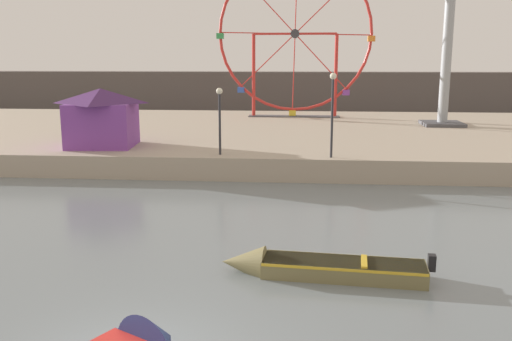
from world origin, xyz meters
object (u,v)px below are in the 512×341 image
at_px(motorboat_olive_wood, 311,267).
at_px(carnival_booth_purple_stall, 102,116).
at_px(drop_tower_steel_tower, 449,14).
at_px(promenade_lamp_near, 220,110).
at_px(ferris_wheel_red_frame, 295,36).
at_px(promenade_lamp_far, 333,103).

height_order(motorboat_olive_wood, carnival_booth_purple_stall, carnival_booth_purple_stall).
height_order(drop_tower_steel_tower, promenade_lamp_near, drop_tower_steel_tower).
bearing_deg(drop_tower_steel_tower, carnival_booth_purple_stall, -151.54).
relative_size(motorboat_olive_wood, drop_tower_steel_tower, 0.38).
height_order(motorboat_olive_wood, promenade_lamp_near, promenade_lamp_near).
xyz_separation_m(ferris_wheel_red_frame, drop_tower_steel_tower, (10.75, -5.00, 1.32)).
height_order(ferris_wheel_red_frame, promenade_lamp_near, ferris_wheel_red_frame).
bearing_deg(promenade_lamp_near, motorboat_olive_wood, -70.69).
bearing_deg(promenade_lamp_far, drop_tower_steel_tower, 58.09).
height_order(ferris_wheel_red_frame, drop_tower_steel_tower, drop_tower_steel_tower).
bearing_deg(motorboat_olive_wood, carnival_booth_purple_stall, -47.48).
height_order(ferris_wheel_red_frame, carnival_booth_purple_stall, ferris_wheel_red_frame).
relative_size(drop_tower_steel_tower, carnival_booth_purple_stall, 3.79).
xyz_separation_m(carnival_booth_purple_stall, promenade_lamp_far, (12.35, -2.45, 1.01)).
distance_m(carnival_booth_purple_stall, promenade_lamp_far, 12.63).
bearing_deg(motorboat_olive_wood, ferris_wheel_red_frame, -82.98).
bearing_deg(ferris_wheel_red_frame, promenade_lamp_near, -100.39).
height_order(motorboat_olive_wood, drop_tower_steel_tower, drop_tower_steel_tower).
bearing_deg(promenade_lamp_near, carnival_booth_purple_stall, 163.05).
bearing_deg(carnival_booth_purple_stall, promenade_lamp_near, -22.25).
bearing_deg(ferris_wheel_red_frame, drop_tower_steel_tower, -24.95).
distance_m(drop_tower_steel_tower, promenade_lamp_far, 17.05).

